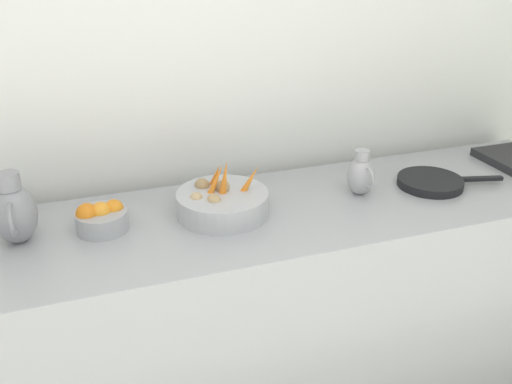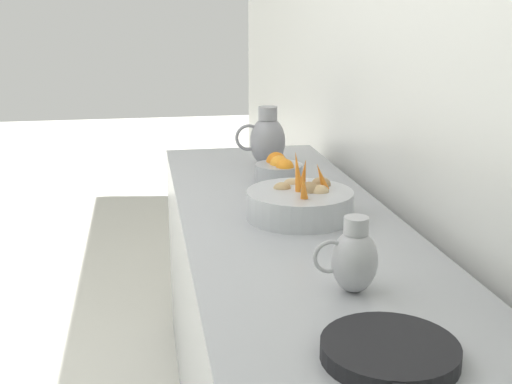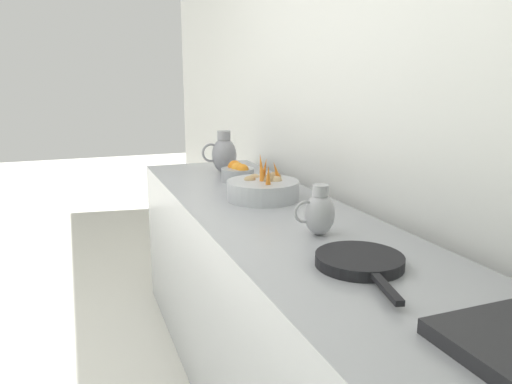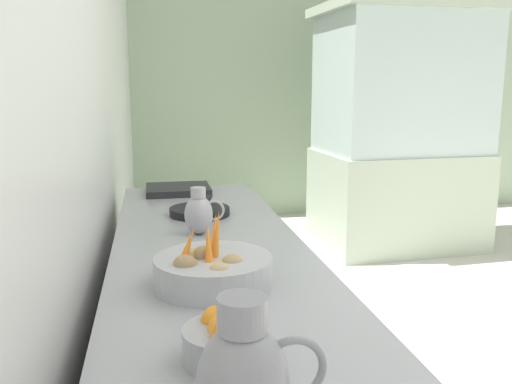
{
  "view_description": "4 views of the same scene",
  "coord_description": "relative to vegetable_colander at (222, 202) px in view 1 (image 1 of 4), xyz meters",
  "views": [
    {
      "loc": [
        0.28,
        -0.49,
        1.86
      ],
      "look_at": [
        -1.47,
        0.12,
        1.0
      ],
      "focal_mm": 39.15,
      "sensor_mm": 36.0,
      "label": 1
    },
    {
      "loc": [
        -1.04,
        1.96,
        1.56
      ],
      "look_at": [
        -1.38,
        0.03,
        1.0
      ],
      "focal_mm": 45.98,
      "sensor_mm": 36.0,
      "label": 2
    },
    {
      "loc": [
        -0.7,
        2.08,
        1.45
      ],
      "look_at": [
        -1.31,
        0.48,
        1.05
      ],
      "focal_mm": 34.03,
      "sensor_mm": 36.0,
      "label": 3
    },
    {
      "loc": [
        -1.68,
        -1.48,
        1.47
      ],
      "look_at": [
        -1.32,
        0.39,
        1.09
      ],
      "focal_mm": 38.05,
      "sensor_mm": 36.0,
      "label": 4
    }
  ],
  "objects": [
    {
      "name": "metal_pitcher_short",
      "position": [
        0.01,
        0.57,
        0.03
      ],
      "size": [
        0.16,
        0.11,
        0.19
      ],
      "color": "#A3A3A8",
      "rests_on": "prep_counter"
    },
    {
      "name": "prep_counter",
      "position": [
        0.03,
        0.25,
        -0.5
      ],
      "size": [
        0.7,
        2.71,
        0.9
      ],
      "primitive_type": "cube",
      "color": "#9EA0A5",
      "rests_on": "ground_plane"
    },
    {
      "name": "tile_wall_left",
      "position": [
        -0.42,
        0.75,
        0.55
      ],
      "size": [
        0.1,
        8.12,
        3.0
      ],
      "primitive_type": "cube",
      "color": "white",
      "rests_on": "ground_plane"
    },
    {
      "name": "metal_pitcher_tall",
      "position": [
        -0.03,
        -0.71,
        0.06
      ],
      "size": [
        0.21,
        0.15,
        0.25
      ],
      "color": "gray",
      "rests_on": "prep_counter"
    },
    {
      "name": "vegetable_colander",
      "position": [
        0.0,
        0.0,
        0.0
      ],
      "size": [
        0.34,
        0.34,
        0.22
      ],
      "color": "#ADAFB5",
      "rests_on": "prep_counter"
    },
    {
      "name": "orange_bowl",
      "position": [
        -0.02,
        -0.44,
        -0.0
      ],
      "size": [
        0.18,
        0.18,
        0.11
      ],
      "color": "#9EA0A5",
      "rests_on": "prep_counter"
    },
    {
      "name": "skillet_on_counter",
      "position": [
        0.04,
        0.89,
        -0.03
      ],
      "size": [
        0.27,
        0.44,
        0.03
      ],
      "color": "black",
      "rests_on": "prep_counter"
    }
  ]
}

